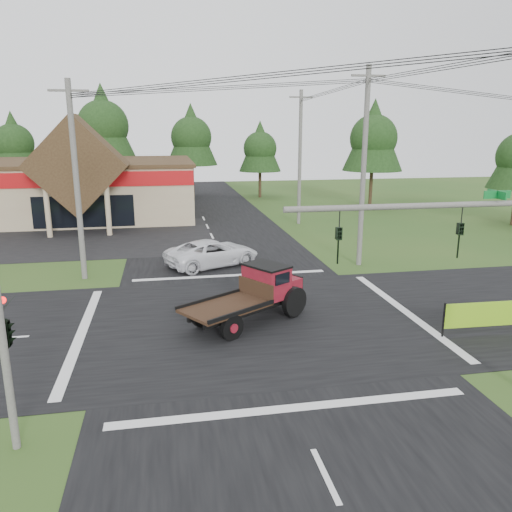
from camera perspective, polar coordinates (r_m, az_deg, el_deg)
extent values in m
plane|color=#2A4D1B|center=(21.53, -0.44, -7.50)|extent=(120.00, 120.00, 0.00)
cube|color=black|center=(21.53, -0.44, -7.48)|extent=(12.00, 120.00, 0.02)
cube|color=black|center=(21.53, -0.44, -7.47)|extent=(120.00, 12.00, 0.02)
cube|color=black|center=(40.90, -25.14, 1.63)|extent=(28.00, 14.00, 0.02)
cube|color=tan|center=(51.55, -24.61, 6.84)|extent=(30.00, 15.00, 5.00)
cube|color=#382517|center=(51.35, -24.91, 9.65)|extent=(30.40, 15.40, 0.30)
cube|color=maroon|center=(44.15, -27.13, 7.64)|extent=(30.00, 0.12, 1.20)
cube|color=#382517|center=(41.81, -19.69, 9.74)|extent=(7.78, 4.00, 7.78)
cylinder|color=tan|center=(40.90, -22.71, 4.72)|extent=(0.40, 0.40, 4.00)
cylinder|color=tan|center=(40.19, -16.56, 5.08)|extent=(0.40, 0.40, 4.00)
cube|color=black|center=(43.18, -19.07, 4.81)|extent=(8.00, 0.08, 2.60)
cylinder|color=#595651|center=(14.18, 19.16, 5.46)|extent=(8.00, 0.16, 0.16)
imported|color=black|center=(14.87, 22.22, 1.64)|extent=(0.16, 0.20, 1.00)
imported|color=black|center=(13.33, 9.40, 1.16)|extent=(0.16, 0.20, 1.00)
cube|color=#0C6626|center=(15.23, 25.85, 6.34)|extent=(0.80, 0.04, 0.22)
cylinder|color=#595651|center=(14.09, -26.61, -11.55)|extent=(0.20, 0.20, 4.40)
imported|color=black|center=(13.73, -27.08, -5.51)|extent=(0.53, 2.48, 1.00)
sphere|color=#FF0C0C|center=(13.80, -27.00, -4.52)|extent=(0.18, 0.18, 0.18)
cylinder|color=#595651|center=(28.21, -19.82, 7.85)|extent=(0.30, 0.30, 10.50)
cube|color=#595651|center=(28.14, -20.65, 17.28)|extent=(2.00, 0.12, 0.12)
cylinder|color=#595651|center=(30.06, 12.20, 9.66)|extent=(0.30, 0.30, 11.50)
cube|color=#595651|center=(30.12, 12.73, 19.47)|extent=(2.00, 0.12, 0.12)
cylinder|color=#595651|center=(43.31, 5.04, 11.02)|extent=(0.30, 0.30, 11.20)
cube|color=#595651|center=(43.33, 5.18, 17.63)|extent=(2.00, 0.12, 0.12)
cylinder|color=#332316|center=(64.19, -25.51, 7.28)|extent=(0.36, 0.36, 3.50)
cone|color=black|center=(63.90, -26.00, 11.76)|extent=(5.60, 5.60, 6.60)
sphere|color=black|center=(63.90, -25.97, 11.50)|extent=(4.40, 4.40, 4.40)
cylinder|color=#332316|center=(61.32, -16.67, 8.29)|extent=(0.36, 0.36, 4.55)
cone|color=black|center=(61.06, -17.12, 14.42)|extent=(7.28, 7.28, 8.58)
sphere|color=black|center=(61.06, -17.09, 14.05)|extent=(5.72, 5.72, 5.72)
cylinder|color=#332316|center=(62.10, -7.25, 8.51)|extent=(0.36, 0.36, 3.85)
cone|color=black|center=(61.80, -7.41, 13.64)|extent=(6.16, 6.16, 7.26)
sphere|color=black|center=(61.81, -7.40, 13.33)|extent=(4.84, 4.84, 4.84)
cylinder|color=#332316|center=(61.13, 0.45, 8.20)|extent=(0.36, 0.36, 3.15)
cone|color=black|center=(60.82, 0.46, 12.46)|extent=(5.04, 5.04, 5.94)
sphere|color=black|center=(60.83, 0.46, 12.21)|extent=(3.96, 3.96, 3.96)
cylinder|color=#332316|center=(54.47, 12.97, 7.48)|extent=(0.36, 0.36, 3.85)
cone|color=black|center=(54.14, 13.30, 13.32)|extent=(6.16, 6.16, 7.26)
sphere|color=black|center=(54.14, 13.28, 12.97)|extent=(4.84, 4.84, 4.84)
imported|color=white|center=(30.09, -4.99, 0.36)|extent=(6.28, 4.73, 1.58)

